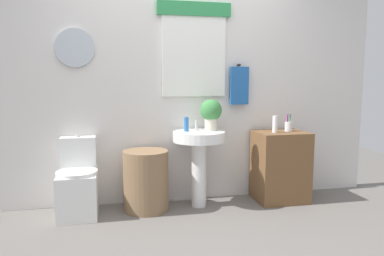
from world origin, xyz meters
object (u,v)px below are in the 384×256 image
(toilet, at_px, (78,184))
(laundry_hamper, at_px, (146,180))
(soap_bottle, at_px, (186,124))
(lotion_bottle, at_px, (275,124))
(wooden_cabinet, at_px, (280,166))
(potted_plant, at_px, (211,112))
(toothbrush_cup, at_px, (289,126))
(pedestal_sink, at_px, (199,150))

(toilet, xyz_separation_m, laundry_hamper, (0.65, -0.03, 0.01))
(soap_bottle, xyz_separation_m, lotion_bottle, (0.92, -0.09, -0.01))
(laundry_hamper, xyz_separation_m, wooden_cabinet, (1.43, 0.00, 0.07))
(potted_plant, bearing_deg, toothbrush_cup, -2.68)
(soap_bottle, xyz_separation_m, toothbrush_cup, (1.11, -0.03, -0.05))
(wooden_cabinet, xyz_separation_m, soap_bottle, (-1.02, 0.05, 0.48))
(pedestal_sink, distance_m, wooden_cabinet, 0.92)
(toilet, distance_m, potted_plant, 1.49)
(soap_bottle, bearing_deg, pedestal_sink, -22.62)
(laundry_hamper, xyz_separation_m, pedestal_sink, (0.54, 0.00, 0.29))
(wooden_cabinet, xyz_separation_m, toothbrush_cup, (0.09, 0.02, 0.43))
(laundry_hamper, distance_m, soap_bottle, 0.69)
(toilet, height_order, laundry_hamper, toilet)
(pedestal_sink, relative_size, toothbrush_cup, 4.19)
(laundry_hamper, distance_m, potted_plant, 0.95)
(wooden_cabinet, bearing_deg, toilet, 179.15)
(toilet, bearing_deg, lotion_bottle, -2.04)
(toothbrush_cup, bearing_deg, lotion_bottle, -161.96)
(laundry_hamper, height_order, pedestal_sink, pedestal_sink)
(toilet, bearing_deg, soap_bottle, 1.03)
(toilet, distance_m, laundry_hamper, 0.65)
(laundry_hamper, xyz_separation_m, lotion_bottle, (1.34, -0.04, 0.53))
(toilet, relative_size, lotion_bottle, 4.29)
(wooden_cabinet, distance_m, potted_plant, 0.96)
(soap_bottle, bearing_deg, toilet, -178.97)
(lotion_bottle, bearing_deg, wooden_cabinet, 23.36)
(pedestal_sink, distance_m, potted_plant, 0.40)
(lotion_bottle, bearing_deg, laundry_hamper, 178.29)
(pedestal_sink, relative_size, lotion_bottle, 4.41)
(laundry_hamper, xyz_separation_m, toothbrush_cup, (1.53, 0.02, 0.50))
(laundry_hamper, distance_m, pedestal_sink, 0.61)
(wooden_cabinet, bearing_deg, pedestal_sink, 180.00)
(potted_plant, bearing_deg, wooden_cabinet, -4.54)
(soap_bottle, height_order, potted_plant, potted_plant)
(wooden_cabinet, bearing_deg, toothbrush_cup, 12.37)
(potted_plant, distance_m, toothbrush_cup, 0.86)
(toothbrush_cup, bearing_deg, wooden_cabinet, -167.63)
(pedestal_sink, distance_m, soap_bottle, 0.29)
(toilet, bearing_deg, wooden_cabinet, -0.85)
(pedestal_sink, height_order, soap_bottle, soap_bottle)
(potted_plant, xyz_separation_m, toothbrush_cup, (0.85, -0.04, -0.16))
(pedestal_sink, bearing_deg, potted_plant, 23.20)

